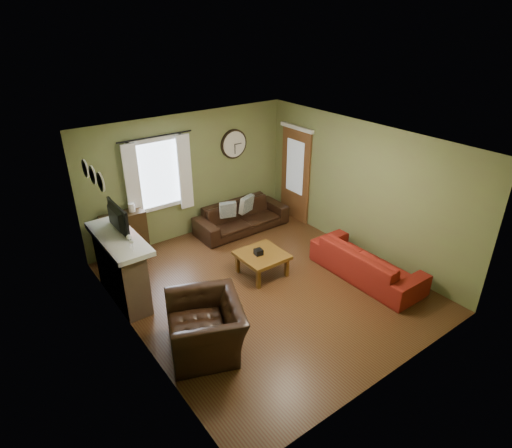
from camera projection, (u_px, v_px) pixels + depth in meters
floor at (265, 287)px, 7.56m from camera, size 4.60×5.20×0.00m
ceiling at (266, 143)px, 6.39m from camera, size 4.60×5.20×0.00m
wall_left at (130, 266)px, 5.76m from camera, size 0.00×5.20×2.60m
wall_right at (361, 189)px, 8.19m from camera, size 0.00×5.20×2.60m
wall_back at (189, 176)px, 8.85m from camera, size 4.60×0.00×2.60m
wall_front at (398, 298)px, 5.10m from camera, size 4.60×0.00×2.60m
fireplace at (121, 270)px, 7.03m from camera, size 0.40×1.40×1.10m
firebox at (134, 279)px, 7.24m from camera, size 0.04×0.60×0.55m
mantel at (118, 238)px, 6.78m from camera, size 0.58×1.60×0.08m
tv at (114, 222)px, 6.80m from camera, size 0.08×0.60×0.35m
tv_screen at (118, 218)px, 6.82m from camera, size 0.02×0.62×0.36m
medallion_left at (101, 182)px, 5.92m from camera, size 0.28×0.28×0.03m
medallion_mid at (93, 175)px, 6.17m from camera, size 0.28×0.28×0.03m
medallion_right at (85, 168)px, 6.42m from camera, size 0.28×0.28×0.03m
window_pane at (157, 174)px, 8.37m from camera, size 1.00×0.02×1.30m
curtain_rod at (155, 137)px, 7.95m from camera, size 0.03×0.03×1.50m
curtain_left at (133, 184)px, 8.03m from camera, size 0.28×0.04×1.55m
curtain_right at (185, 172)px, 8.61m from camera, size 0.28×0.04×1.55m
wall_clock at (234, 144)px, 9.17m from camera, size 0.64×0.06×0.64m
door at (295, 175)px, 9.62m from camera, size 0.05×0.90×2.10m
bookshelf at (125, 237)px, 8.20m from camera, size 0.81×0.35×0.96m
book at (116, 215)px, 7.98m from camera, size 0.19×0.24×0.02m
sofa_brown at (242, 217)px, 9.41m from camera, size 2.07×0.81×0.60m
pillow_left at (228, 210)px, 9.15m from camera, size 0.37×0.21×0.35m
pillow_right at (247, 204)px, 9.40m from camera, size 0.39×0.23×0.38m
sofa_red at (367, 262)px, 7.71m from camera, size 0.83×2.12×0.62m
armchair at (206, 326)px, 6.04m from camera, size 1.37×1.46×0.76m
coffee_table at (262, 264)px, 7.83m from camera, size 0.81×0.81×0.43m
tissue_box at (258, 256)px, 7.73m from camera, size 0.15×0.15×0.10m
wine_glass_a at (133, 245)px, 6.30m from camera, size 0.07×0.07×0.19m
wine_glass_b at (130, 242)px, 6.37m from camera, size 0.08×0.08×0.22m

